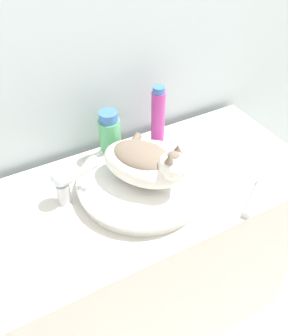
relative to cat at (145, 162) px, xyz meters
name	(u,v)px	position (x,y,z in m)	size (l,w,h in m)	color
wall_back	(98,50)	(0.01, 0.33, 0.23)	(8.00, 0.05, 2.40)	silver
vanity_counter	(145,261)	(0.01, 0.01, -0.55)	(1.17, 0.54, 0.85)	beige
sink_basin	(142,182)	(-0.01, 0.01, -0.09)	(0.42, 0.42, 0.05)	silver
cat	(145,162)	(0.00, 0.00, 0.00)	(0.27, 0.35, 0.16)	silver
faucet	(65,182)	(-0.24, 0.07, -0.04)	(0.15, 0.07, 0.15)	silver
shampoo_bottle_tall	(158,117)	(0.16, 0.21, 0.00)	(0.05, 0.05, 0.23)	#B2338C
mouthwash_bottle	(110,137)	(-0.03, 0.21, -0.03)	(0.07, 0.07, 0.19)	#4CA366
cream_tube	(255,197)	(0.28, -0.21, -0.11)	(0.16, 0.12, 0.03)	silver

